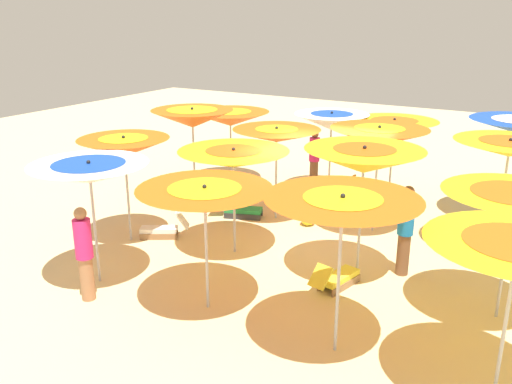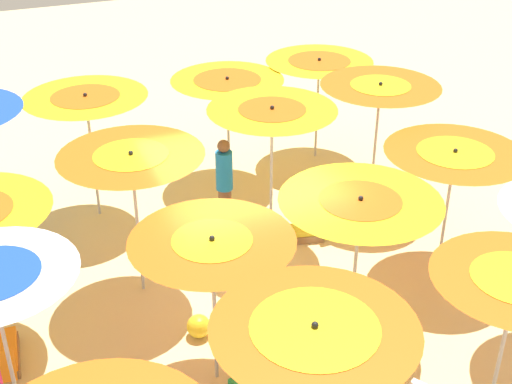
{
  "view_description": "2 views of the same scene",
  "coord_description": "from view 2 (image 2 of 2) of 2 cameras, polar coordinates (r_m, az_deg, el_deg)",
  "views": [
    {
      "loc": [
        -10.02,
        -4.35,
        4.77
      ],
      "look_at": [
        -0.06,
        1.47,
        0.98
      ],
      "focal_mm": 38.22,
      "sensor_mm": 36.0,
      "label": 1
    },
    {
      "loc": [
        3.26,
        8.38,
        6.9
      ],
      "look_at": [
        -0.87,
        -1.58,
        0.87
      ],
      "focal_mm": 49.55,
      "sensor_mm": 36.0,
      "label": 2
    }
  ],
  "objects": [
    {
      "name": "beach_umbrella_0",
      "position": [
        14.87,
        5.11,
        9.93
      ],
      "size": [
        2.22,
        2.22,
        2.24
      ],
      "color": "#B2B2B7",
      "rests_on": "ground"
    },
    {
      "name": "beachgoer_2",
      "position": [
        12.52,
        -2.56,
        0.71
      ],
      "size": [
        0.3,
        0.3,
        1.77
      ],
      "rotation": [
        0.0,
        0.0,
        5.17
      ],
      "color": "brown",
      "rests_on": "ground"
    },
    {
      "name": "beach_umbrella_2",
      "position": [
        12.77,
        -13.54,
        6.89
      ],
      "size": [
        2.17,
        2.17,
        2.44
      ],
      "color": "#B2B2B7",
      "rests_on": "ground"
    },
    {
      "name": "beach_umbrella_5",
      "position": [
        11.55,
        1.3,
        5.75
      ],
      "size": [
        2.13,
        2.13,
        2.58
      ],
      "color": "#B2B2B7",
      "rests_on": "ground"
    },
    {
      "name": "beach_umbrella_4",
      "position": [
        13.07,
        9.95,
        7.73
      ],
      "size": [
        2.18,
        2.18,
        2.46
      ],
      "color": "#B2B2B7",
      "rests_on": "ground"
    },
    {
      "name": "beach_umbrella_8",
      "position": [
        11.4,
        15.66,
        2.23
      ],
      "size": [
        2.2,
        2.2,
        2.19
      ],
      "color": "#B2B2B7",
      "rests_on": "ground"
    },
    {
      "name": "beach_umbrella_10",
      "position": [
        8.68,
        -3.54,
        -4.75
      ],
      "size": [
        2.07,
        2.07,
        2.28
      ],
      "color": "#B2B2B7",
      "rests_on": "ground"
    },
    {
      "name": "beach_ball",
      "position": [
        10.5,
        -4.65,
        -10.73
      ],
      "size": [
        0.35,
        0.35,
        0.35
      ],
      "primitive_type": "sphere",
      "color": "yellow",
      "rests_on": "ground"
    },
    {
      "name": "lounger_2",
      "position": [
        12.59,
        3.86,
        -3.02
      ],
      "size": [
        1.22,
        0.6,
        0.58
      ],
      "rotation": [
        0.0,
        0.0,
        6.05
      ],
      "color": "olive",
      "rests_on": "ground"
    },
    {
      "name": "ground",
      "position": [
        11.34,
        -1.01,
        -8.39
      ],
      "size": [
        38.62,
        38.62,
        0.04
      ],
      "primitive_type": "cube",
      "color": "beige"
    },
    {
      "name": "beach_umbrella_6",
      "position": [
        10.45,
        -9.98,
        2.06
      ],
      "size": [
        2.16,
        2.16,
        2.46
      ],
      "color": "#B2B2B7",
      "rests_on": "ground"
    },
    {
      "name": "beach_umbrella_1",
      "position": [
        13.85,
        -2.32,
        8.44
      ],
      "size": [
        2.2,
        2.2,
        2.22
      ],
      "color": "#B2B2B7",
      "rests_on": "ground"
    },
    {
      "name": "lounger_3",
      "position": [
        10.57,
        -19.57,
        -12.21
      ],
      "size": [
        0.41,
        1.19,
        0.56
      ],
      "rotation": [
        0.0,
        0.0,
        4.63
      ],
      "color": "olive",
      "rests_on": "ground"
    },
    {
      "name": "beach_umbrella_9",
      "position": [
        9.65,
        8.37,
        -1.51
      ],
      "size": [
        2.23,
        2.23,
        2.25
      ],
      "color": "#B2B2B7",
      "rests_on": "ground"
    },
    {
      "name": "beach_umbrella_14",
      "position": [
        6.98,
        4.7,
        -12.15
      ],
      "size": [
        2.04,
        2.04,
        2.57
      ],
      "color": "#B2B2B7",
      "rests_on": "ground"
    }
  ]
}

